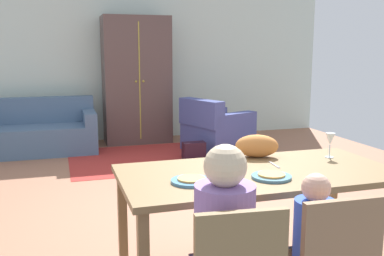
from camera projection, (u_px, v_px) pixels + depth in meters
The scene contains 16 objects.
ground_plane at pixel (168, 195), 4.80m from camera, with size 7.50×6.46×0.02m, color #98644A.
back_wall at pixel (121, 62), 7.65m from camera, with size 7.50×0.10×2.70m, color silver.
dining_table at pixel (259, 181), 2.94m from camera, with size 1.84×0.91×0.76m.
plate_near_man at pixel (191, 181), 2.67m from camera, with size 0.25×0.25×0.02m, color teal.
pizza_near_man at pixel (191, 179), 2.66m from camera, with size 0.17×0.17×0.01m, color #D79549.
plate_near_child at pixel (271, 177), 2.75m from camera, with size 0.25×0.25×0.02m, color teal.
pizza_near_child at pixel (272, 174), 2.75m from camera, with size 0.17×0.17×0.01m, color gold.
wine_glass at pixel (330, 140), 3.26m from camera, with size 0.07×0.07×0.19m.
fork at pixel (223, 176), 2.80m from camera, with size 0.02×0.15×0.01m, color silver.
knife at pixel (274, 165), 3.07m from camera, with size 0.01×0.17×0.01m, color silver.
cat at pixel (257, 146), 3.29m from camera, with size 0.32×0.16×0.17m, color #CF7B3B.
area_rug at pixel (160, 157), 6.47m from camera, with size 2.60×1.80×0.01m, color #A72D27.
couch at pixel (32, 133), 6.70m from camera, with size 1.89×0.86×0.82m.
armchair at pixel (215, 130), 6.85m from camera, with size 1.11×1.10×0.82m.
armoire at pixel (137, 80), 7.39m from camera, with size 1.10×0.59×2.10m.
handbag at pixel (194, 151), 6.28m from camera, with size 0.32×0.16×0.26m, color black.
Camera 1 is at (-1.09, -3.84, 1.55)m, focal length 41.29 mm.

